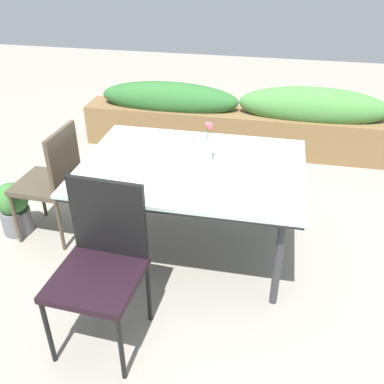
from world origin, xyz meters
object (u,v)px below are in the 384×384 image
(dining_table, at_px, (192,172))
(flower_vase, at_px, (208,147))
(chair_end_left, at_px, (53,177))
(planter_box, at_px, (239,119))
(potted_plant, at_px, (14,208))
(chair_near_left, at_px, (101,258))

(dining_table, height_order, flower_vase, flower_vase)
(chair_end_left, bearing_deg, dining_table, -87.00)
(planter_box, height_order, potted_plant, planter_box)
(dining_table, xyz_separation_m, chair_near_left, (-0.34, -0.86, -0.12))
(chair_near_left, distance_m, potted_plant, 1.40)
(flower_vase, bearing_deg, chair_near_left, -115.19)
(dining_table, xyz_separation_m, potted_plant, (-1.44, -0.05, -0.45))
(flower_vase, bearing_deg, dining_table, -144.47)
(planter_box, bearing_deg, dining_table, -94.67)
(planter_box, bearing_deg, chair_near_left, -100.28)
(planter_box, bearing_deg, chair_end_left, -123.51)
(chair_end_left, bearing_deg, potted_plant, 100.54)
(potted_plant, bearing_deg, chair_near_left, -36.32)
(flower_vase, height_order, planter_box, flower_vase)
(dining_table, relative_size, planter_box, 0.45)
(dining_table, relative_size, chair_end_left, 1.68)
(dining_table, distance_m, chair_near_left, 0.93)
(chair_near_left, bearing_deg, chair_end_left, -46.07)
(chair_near_left, relative_size, planter_box, 0.29)
(chair_end_left, relative_size, flower_vase, 3.08)
(chair_end_left, distance_m, planter_box, 2.22)
(dining_table, distance_m, flower_vase, 0.21)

